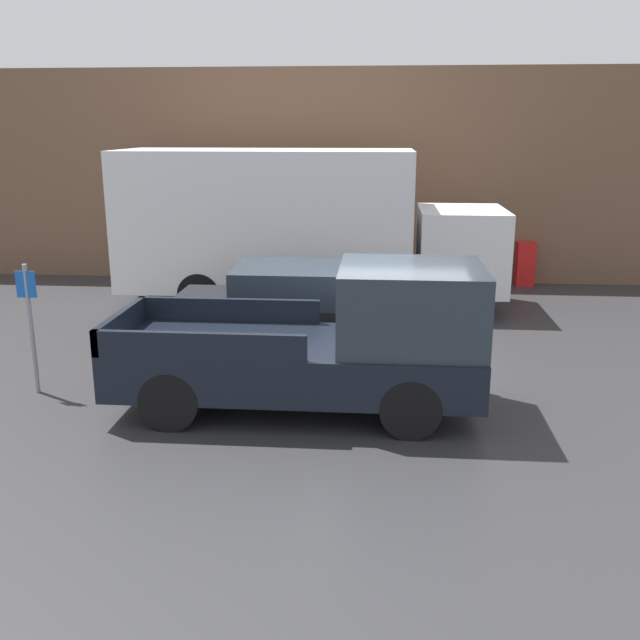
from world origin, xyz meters
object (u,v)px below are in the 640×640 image
car (300,308)px  parking_sign (30,321)px  pickup_truck (332,344)px  delivery_truck (294,224)px  newspaper_box (525,264)px

car → parking_sign: bearing=-147.0°
pickup_truck → delivery_truck: size_ratio=0.61×
pickup_truck → newspaper_box: bearing=63.5°
delivery_truck → parking_sign: (-3.29, -5.93, -0.71)m
delivery_truck → parking_sign: 6.82m
car → newspaper_box: (5.13, 5.99, -0.24)m
car → pickup_truck: bearing=-74.6°
pickup_truck → car: bearing=105.4°
pickup_truck → newspaper_box: 9.79m
pickup_truck → car: (-0.76, 2.77, -0.19)m
delivery_truck → newspaper_box: 6.32m
pickup_truck → delivery_truck: (-1.28, 6.23, 0.85)m
car → newspaper_box: size_ratio=4.07×
parking_sign → newspaper_box: parking_sign is taller
delivery_truck → newspaper_box: (5.65, 2.53, -1.29)m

